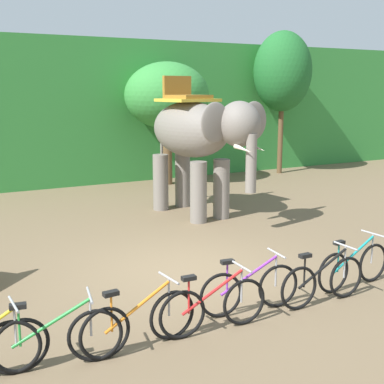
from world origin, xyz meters
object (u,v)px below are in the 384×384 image
bike_purple (250,289)px  elephant (197,136)px  bike_orange (139,322)px  bike_red (214,306)px  bike_green (54,339)px  tree_far_right (167,96)px  bike_black (323,281)px  tree_center_left (283,72)px  bike_teal (354,266)px

bike_purple → elephant: bearing=69.0°
bike_orange → bike_purple: bearing=7.9°
bike_red → bike_purple: (0.82, 0.30, 0.00)m
bike_green → bike_red: (2.24, -0.08, 0.00)m
bike_orange → bike_red: (1.13, -0.03, 0.00)m
tree_far_right → bike_purple: size_ratio=2.57×
tree_far_right → bike_black: size_ratio=2.56×
tree_center_left → bike_black: size_ratio=3.34×
tree_far_right → bike_teal: tree_far_right is taller
bike_red → bike_black: same height
bike_purple → tree_center_left: bearing=50.7°
tree_far_right → elephant: 5.06m
tree_far_right → tree_center_left: size_ratio=0.77×
bike_orange → bike_red: 1.13m
bike_red → tree_far_right: bearing=67.9°
tree_center_left → bike_orange: tree_center_left is taller
bike_purple → bike_black: 1.26m
tree_center_left → elephant: (-6.55, -4.89, -1.90)m
bike_green → bike_orange: bearing=-2.4°
tree_center_left → bike_teal: size_ratio=3.34×
bike_black → bike_orange: bearing=179.9°
tree_far_right → bike_orange: tree_far_right is taller
bike_teal → bike_green: bearing=-177.4°
bike_orange → bike_black: bearing=-0.1°
tree_far_right → bike_green: tree_far_right is taller
bike_teal → bike_orange: bearing=-176.1°
elephant → bike_orange: 7.63m
bike_green → bike_teal: same height
bike_black → bike_red: bearing=-179.3°
bike_black → bike_teal: same height
elephant → bike_black: elephant is taller
tree_far_right → bike_black: (-2.38, -10.89, -2.79)m
tree_center_left → bike_teal: tree_center_left is taller
elephant → bike_black: size_ratio=2.47×
elephant → bike_purple: 6.52m
bike_orange → tree_center_left: bearing=45.7°
bike_green → bike_teal: (5.25, 0.23, 0.00)m
bike_orange → bike_teal: (4.14, 0.28, 0.00)m
bike_green → bike_purple: 3.07m
tree_center_left → bike_purple: (-8.79, -10.74, -3.72)m
tree_center_left → bike_red: bearing=-131.1°
bike_teal → tree_far_right: bearing=82.4°
tree_far_right → tree_center_left: 5.27m
bike_red → bike_teal: size_ratio=1.00×
bike_green → elephant: bearing=48.8°
elephant → bike_teal: elephant is taller
bike_orange → elephant: bearing=55.5°
tree_far_right → bike_orange: size_ratio=2.57×
bike_orange → bike_purple: size_ratio=1.00×
tree_center_left → bike_black: 13.87m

